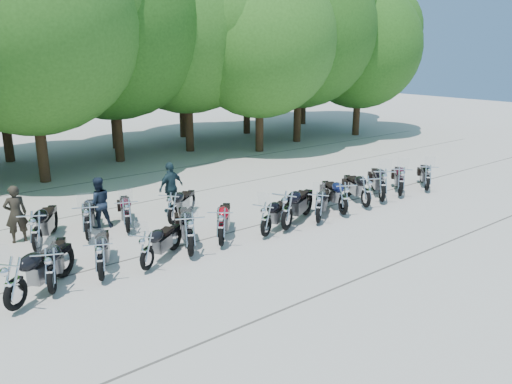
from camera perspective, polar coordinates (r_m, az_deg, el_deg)
ground at (r=14.61m, az=3.65°, el=-5.43°), size 90.00×90.00×0.00m
tree_3 at (r=22.08m, az=-24.73°, el=17.17°), size 8.70×8.70×10.67m
tree_4 at (r=25.16m, az=-16.38°, el=18.34°), size 9.13×9.13×11.20m
tree_5 at (r=27.08m, az=-8.06°, el=18.45°), size 9.04×9.04×11.10m
tree_6 at (r=26.75m, az=0.42°, el=17.00°), size 8.00×8.00×9.82m
tree_7 at (r=29.88m, az=4.97°, el=17.94°), size 8.79×8.79×10.79m
tree_8 at (r=32.81m, az=11.82°, el=15.89°), size 7.53×7.53×9.25m
tree_12 at (r=28.73m, az=-16.48°, el=16.13°), size 7.88×7.88×9.67m
tree_13 at (r=31.80m, az=-8.71°, el=17.06°), size 8.31×8.31×10.20m
tree_14 at (r=32.84m, az=-1.11°, el=16.83°), size 8.02×8.02×9.84m
tree_15 at (r=37.43m, az=5.63°, el=18.48°), size 9.67×9.67×11.86m
motorcycle_0 at (r=11.61m, az=-25.94°, el=-9.26°), size 2.34×2.14×1.38m
motorcycle_1 at (r=12.05m, az=-22.41°, el=-8.23°), size 1.55×2.30×1.26m
motorcycle_2 at (r=12.32m, az=-17.37°, el=-7.30°), size 1.51×2.21×1.21m
motorcycle_3 at (r=12.60m, az=-12.39°, el=-6.47°), size 2.08×1.72×1.18m
motorcycle_4 at (r=13.17m, az=-7.58°, el=-4.73°), size 1.71×2.55×1.39m
motorcycle_5 at (r=13.80m, az=-3.99°, el=-3.90°), size 1.98×2.19×1.28m
motorcycle_6 at (r=14.46m, az=1.17°, el=-3.05°), size 2.22×1.54×1.22m
motorcycle_7 at (r=14.96m, az=3.57°, el=-2.01°), size 2.59×1.84×1.42m
motorcycle_8 at (r=15.72m, az=7.21°, el=-1.65°), size 2.09×1.79×1.20m
motorcycle_9 at (r=16.58m, az=9.97°, el=-0.64°), size 1.66×2.37×1.30m
motorcycle_10 at (r=17.52m, az=12.49°, el=0.14°), size 1.70×2.40×1.32m
motorcycle_11 at (r=18.29m, az=14.28°, el=0.87°), size 2.29×2.38×1.43m
motorcycle_12 at (r=19.21m, az=16.25°, el=1.26°), size 2.23×2.05×1.32m
motorcycle_13 at (r=20.26m, az=19.04°, el=1.63°), size 2.08×1.90×1.22m
motorcycle_14 at (r=14.53m, az=-23.84°, el=-4.06°), size 1.82×2.48×1.37m
motorcycle_15 at (r=14.92m, az=-18.74°, el=-3.15°), size 1.56×2.39×1.30m
motorcycle_16 at (r=15.24m, az=-14.54°, el=-2.54°), size 1.41×2.28×1.24m
motorcycle_17 at (r=15.68m, az=-9.56°, el=-1.76°), size 2.08×1.85×1.21m
rider_0 at (r=15.68m, az=-25.77°, el=-2.28°), size 0.63×0.44×1.68m
rider_1 at (r=16.01m, az=-17.57°, el=-1.19°), size 0.88×0.73×1.61m
rider_2 at (r=17.01m, az=-9.68°, el=0.54°), size 1.08×0.65×1.73m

